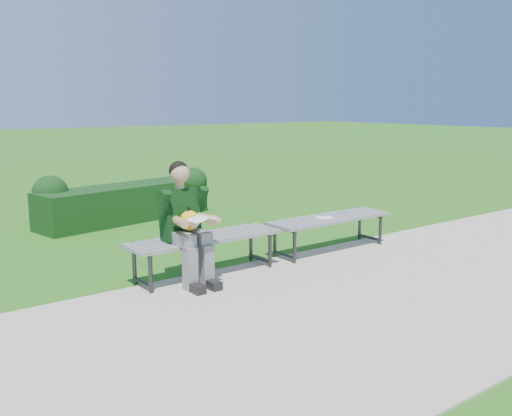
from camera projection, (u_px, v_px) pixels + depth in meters
ground at (248, 264)px, 6.97m from camera, size 80.00×80.00×0.00m
walkway at (354, 303)px, 5.60m from camera, size 30.00×3.50×0.02m
hedge at (124, 200)px, 9.50m from camera, size 3.10×1.26×0.85m
bench_left at (205, 241)px, 6.40m from camera, size 1.80×0.50×0.46m
bench_right at (330, 221)px, 7.49m from camera, size 1.80×0.50×0.46m
seated_boy at (185, 220)px, 6.09m from camera, size 0.56×0.76×1.31m
paper_sheet at (325, 218)px, 7.42m from camera, size 0.26×0.23×0.01m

